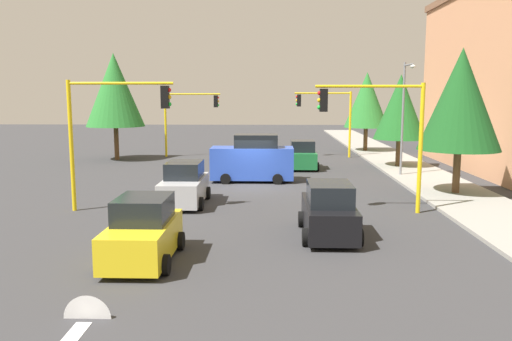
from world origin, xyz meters
name	(u,v)px	position (x,y,z in m)	size (l,w,h in m)	color
ground_plane	(250,187)	(0.00, 0.00, 0.00)	(120.00, 120.00, 0.00)	#353538
sidewalk_kerb	(417,173)	(-5.00, 10.50, 0.07)	(80.00, 4.00, 0.15)	gray
lane_arrow_near	(146,248)	(11.51, -3.00, 0.01)	(2.40, 1.10, 1.10)	silver
lane_arrow_mid	(79,329)	(17.51, -3.00, 0.01)	(2.40, 1.10, 1.10)	silver
traffic_signal_far_right	(188,111)	(-14.00, -5.63, 3.74)	(0.36, 4.59, 5.26)	yellow
traffic_signal_near_left	(378,121)	(6.00, 5.68, 3.94)	(0.36, 4.59, 5.56)	yellow
traffic_signal_near_right	(111,119)	(6.00, -5.70, 4.02)	(0.36, 4.59, 5.69)	yellow
traffic_signal_far_left	(327,111)	(-14.00, 5.64, 3.79)	(0.36, 4.59, 5.33)	yellow
street_lamp_curbside	(405,107)	(-3.61, 9.20, 4.35)	(2.15, 0.28, 7.00)	slate
tree_opposite_side	(114,90)	(-12.00, -11.00, 5.41)	(4.50, 4.50, 8.24)	brown
tree_roadside_near	(461,100)	(2.00, 10.50, 4.82)	(4.03, 4.03, 7.35)	brown
tree_roadside_far	(367,100)	(-18.00, 9.50, 4.60)	(3.85, 3.85, 7.02)	brown
tree_roadside_mid	(400,107)	(-8.00, 10.00, 4.21)	(3.54, 3.54, 6.44)	brown
delivery_van_blue	(253,160)	(-2.00, 0.07, 1.28)	(2.22, 4.80, 2.77)	blue
car_black	(329,212)	(9.86, 3.24, 0.90)	(4.14, 2.03, 1.98)	black
car_green	(302,156)	(-7.31, 3.28, 0.90)	(3.61, 2.11, 1.98)	#1E7238
car_yellow	(143,232)	(12.82, -2.73, 0.90)	(3.88, 2.08, 1.98)	yellow
car_silver	(184,185)	(4.48, -2.88, 0.90)	(4.15, 2.10, 1.98)	#B2B5BA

